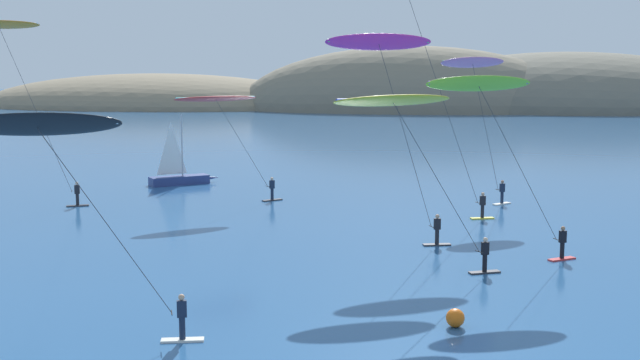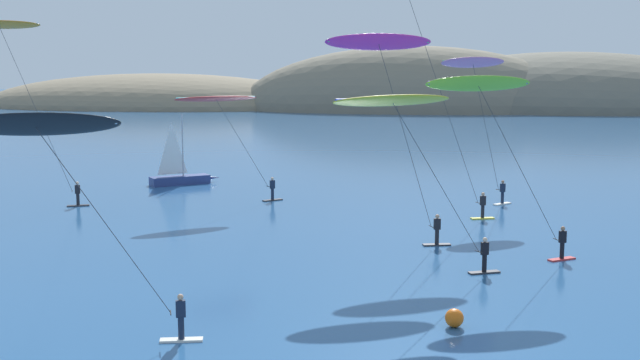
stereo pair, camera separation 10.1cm
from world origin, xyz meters
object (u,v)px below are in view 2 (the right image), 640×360
object	(u,v)px
kitesurfer_yellow	(399,112)
marker_buoy	(454,318)
kitesurfer_black	(47,140)
kitesurfer_lime	(486,98)
kitesurfer_white	(414,10)
sailboat_near	(183,176)
kitesurfer_magenta	(383,58)
kitesurfer_orange	(5,38)
kitesurfer_red	(221,106)
kitesurfer_pink	(475,73)

from	to	relation	value
kitesurfer_yellow	marker_buoy	distance (m)	9.29
kitesurfer_black	kitesurfer_lime	bearing A→B (deg)	42.91
kitesurfer_white	sailboat_near	bearing A→B (deg)	143.10
kitesurfer_magenta	kitesurfer_orange	distance (m)	27.21
kitesurfer_white	kitesurfer_red	xyz separation A→B (m)	(-13.11, 4.78, -6.01)
kitesurfer_red	marker_buoy	distance (m)	29.48
kitesurfer_lime	kitesurfer_orange	world-z (taller)	kitesurfer_orange
kitesurfer_lime	kitesurfer_black	xyz separation A→B (m)	(-15.05, -13.99, -0.90)
kitesurfer_white	kitesurfer_pink	distance (m)	8.58
sailboat_near	marker_buoy	bearing A→B (deg)	-58.10
kitesurfer_yellow	kitesurfer_lime	distance (m)	5.93
sailboat_near	kitesurfer_white	bearing A→B (deg)	-36.90
sailboat_near	kitesurfer_magenta	size ratio (longest dim) A/B	0.50
kitesurfer_magenta	kitesurfer_orange	xyz separation A→B (m)	(-25.64, 8.98, 1.43)
kitesurfer_red	kitesurfer_orange	xyz separation A→B (m)	(-13.87, -2.90, 4.58)
kitesurfer_white	kitesurfer_red	world-z (taller)	kitesurfer_white
kitesurfer_pink	kitesurfer_lime	bearing A→B (deg)	-91.20
kitesurfer_black	kitesurfer_magenta	bearing A→B (deg)	59.21
kitesurfer_yellow	kitesurfer_magenta	size ratio (longest dim) A/B	0.75
kitesurfer_lime	kitesurfer_pink	world-z (taller)	kitesurfer_pink
kitesurfer_orange	kitesurfer_black	world-z (taller)	kitesurfer_orange
sailboat_near	kitesurfer_magenta	world-z (taller)	kitesurfer_magenta
kitesurfer_yellow	kitesurfer_black	xyz separation A→B (m)	(-11.15, -9.53, -0.49)
kitesurfer_red	kitesurfer_black	bearing A→B (deg)	-86.49
kitesurfer_white	kitesurfer_red	size ratio (longest dim) A/B	1.86
kitesurfer_magenta	marker_buoy	size ratio (longest dim) A/B	16.16
kitesurfer_white	kitesurfer_magenta	size ratio (longest dim) A/B	1.26
kitesurfer_orange	kitesurfer_red	bearing A→B (deg)	11.82
kitesurfer_white	kitesurfer_magenta	xyz separation A→B (m)	(-1.34, -7.11, -2.86)
marker_buoy	kitesurfer_red	bearing A→B (deg)	122.04
sailboat_near	kitesurfer_yellow	world-z (taller)	kitesurfer_yellow
sailboat_near	kitesurfer_orange	size ratio (longest dim) A/B	0.45
kitesurfer_orange	kitesurfer_black	xyz separation A→B (m)	(15.62, -25.79, -4.28)
kitesurfer_lime	kitesurfer_orange	size ratio (longest dim) A/B	0.73
kitesurfer_pink	marker_buoy	distance (m)	27.65
kitesurfer_yellow	marker_buoy	bearing A→B (deg)	-65.78
kitesurfer_yellow	kitesurfer_red	world-z (taller)	kitesurfer_yellow
kitesurfer_yellow	marker_buoy	world-z (taller)	kitesurfer_yellow
kitesurfer_pink	kitesurfer_magenta	bearing A→B (deg)	-111.47
sailboat_near	kitesurfer_red	bearing A→B (deg)	-58.46
kitesurfer_red	kitesurfer_magenta	size ratio (longest dim) A/B	0.68
kitesurfer_lime	kitesurfer_orange	distance (m)	33.04
kitesurfer_lime	kitesurfer_red	bearing A→B (deg)	138.82
kitesurfer_white	kitesurfer_pink	world-z (taller)	kitesurfer_white
kitesurfer_lime	marker_buoy	size ratio (longest dim) A/B	13.21
sailboat_near	kitesurfer_yellow	distance (m)	34.84
sailboat_near	kitesurfer_magenta	bearing A→B (deg)	-50.51
kitesurfer_yellow	kitesurfer_black	world-z (taller)	kitesurfer_yellow
kitesurfer_black	marker_buoy	size ratio (longest dim) A/B	11.73
kitesurfer_white	kitesurfer_lime	xyz separation A→B (m)	(3.70, -9.93, -4.81)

